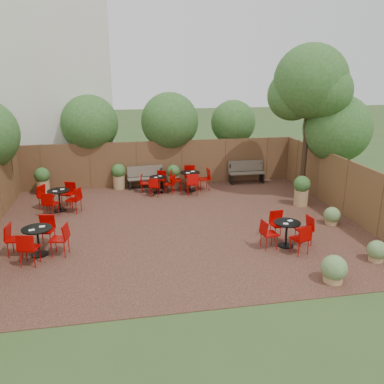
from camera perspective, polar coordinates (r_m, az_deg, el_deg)
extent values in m
plane|color=#354F23|center=(13.55, -1.95, -4.79)|extent=(80.00, 80.00, 0.00)
cube|color=#321914|center=(13.54, -1.95, -4.75)|extent=(12.00, 10.00, 0.02)
cube|color=#522E1E|center=(17.99, -4.40, 4.07)|extent=(12.00, 0.08, 2.00)
cube|color=#522E1E|center=(15.25, 20.89, 0.56)|extent=(0.08, 10.00, 2.00)
cube|color=silver|center=(20.63, -18.45, 13.37)|extent=(5.00, 4.00, 8.00)
sphere|color=#28531B|center=(18.31, -14.27, 9.36)|extent=(2.47, 2.47, 2.47)
sphere|color=#28531B|center=(18.32, -3.16, 9.95)|extent=(2.56, 2.56, 2.56)
sphere|color=#28531B|center=(19.15, 5.83, 9.75)|extent=(2.06, 2.06, 2.06)
sphere|color=#28531B|center=(16.87, 19.83, 8.43)|extent=(2.64, 2.64, 2.64)
cylinder|color=black|center=(16.50, 15.78, 7.29)|extent=(0.24, 0.24, 4.79)
sphere|color=#28531B|center=(16.30, 16.41, 14.77)|extent=(2.79, 2.79, 2.79)
sphere|color=#28531B|center=(16.47, 14.03, 13.13)|extent=(1.95, 1.95, 1.95)
sphere|color=#28531B|center=(16.14, 18.26, 13.40)|extent=(2.03, 2.03, 2.03)
cube|color=brown|center=(17.62, -6.57, 1.93)|extent=(1.59, 0.61, 0.05)
cube|color=brown|center=(17.75, -6.65, 2.97)|extent=(1.55, 0.26, 0.47)
cube|color=black|center=(17.66, -8.82, 1.07)|extent=(0.11, 0.47, 0.41)
cube|color=black|center=(17.75, -4.28, 1.31)|extent=(0.11, 0.47, 0.41)
cube|color=brown|center=(18.48, 7.74, 2.67)|extent=(1.63, 0.51, 0.05)
cube|color=brown|center=(18.61, 7.57, 3.71)|extent=(1.63, 0.14, 0.49)
cube|color=black|center=(18.33, 5.52, 1.83)|extent=(0.07, 0.49, 0.43)
cube|color=black|center=(18.79, 9.85, 2.02)|extent=(0.07, 0.49, 0.43)
cylinder|color=black|center=(12.33, 13.09, -7.37)|extent=(0.45, 0.45, 0.03)
cylinder|color=black|center=(12.19, 13.20, -5.83)|extent=(0.05, 0.05, 0.71)
cylinder|color=black|center=(12.05, 13.32, -4.23)|extent=(0.77, 0.77, 0.03)
cube|color=white|center=(12.16, 13.70, -3.95)|extent=(0.15, 0.12, 0.02)
cube|color=white|center=(11.90, 13.11, -4.38)|extent=(0.15, 0.12, 0.02)
cylinder|color=black|center=(15.62, -18.09, -2.48)|extent=(0.47, 0.47, 0.03)
cylinder|color=black|center=(15.51, -18.21, -1.17)|extent=(0.05, 0.05, 0.74)
cylinder|color=black|center=(15.40, -18.35, 0.18)|extent=(0.81, 0.81, 0.03)
cube|color=white|center=(15.45, -17.85, 0.38)|extent=(0.18, 0.15, 0.02)
cube|color=white|center=(15.28, -18.80, 0.10)|extent=(0.18, 0.15, 0.02)
cylinder|color=black|center=(17.24, -0.29, 0.22)|extent=(0.49, 0.49, 0.03)
cylinder|color=black|center=(17.13, -0.29, 1.47)|extent=(0.06, 0.06, 0.77)
cylinder|color=black|center=(17.03, -0.29, 2.76)|extent=(0.84, 0.84, 0.03)
cube|color=white|center=(17.13, 0.09, 2.93)|extent=(0.16, 0.11, 0.02)
cube|color=white|center=(16.88, -0.58, 2.71)|extent=(0.16, 0.11, 0.02)
cylinder|color=black|center=(17.06, -4.81, -0.04)|extent=(0.41, 0.41, 0.03)
cylinder|color=black|center=(16.97, -4.84, 1.03)|extent=(0.05, 0.05, 0.65)
cylinder|color=black|center=(16.88, -4.87, 2.12)|extent=(0.71, 0.71, 0.03)
cube|color=white|center=(16.95, -4.52, 2.27)|extent=(0.15, 0.13, 0.01)
cube|color=white|center=(16.76, -5.15, 2.07)|extent=(0.15, 0.13, 0.01)
cylinder|color=black|center=(12.26, -20.69, -8.23)|extent=(0.48, 0.48, 0.03)
cylinder|color=black|center=(12.11, -20.88, -6.58)|extent=(0.05, 0.05, 0.76)
cylinder|color=black|center=(11.96, -21.08, -4.87)|extent=(0.82, 0.82, 0.03)
cube|color=white|center=(12.01, -20.42, -4.58)|extent=(0.16, 0.12, 0.02)
cube|color=white|center=(11.86, -21.71, -5.01)|extent=(0.16, 0.12, 0.02)
cylinder|color=#9E7C4F|center=(17.77, -10.28, 1.37)|extent=(0.50, 0.50, 0.58)
sphere|color=#28531B|center=(17.64, -10.37, 2.98)|extent=(0.60, 0.60, 0.60)
cylinder|color=#9E7C4F|center=(17.64, -2.65, 1.45)|extent=(0.47, 0.47, 0.54)
sphere|color=#28531B|center=(17.52, -2.67, 2.96)|extent=(0.56, 0.56, 0.56)
cylinder|color=#9E7C4F|center=(17.78, -20.26, 0.60)|extent=(0.52, 0.52, 0.60)
sphere|color=#28531B|center=(17.64, -20.44, 2.26)|extent=(0.62, 0.62, 0.62)
cylinder|color=#9E7C4F|center=(15.92, 15.12, -0.77)|extent=(0.53, 0.53, 0.60)
sphere|color=#28531B|center=(15.77, 15.27, 1.09)|extent=(0.63, 0.63, 0.63)
cylinder|color=#9E7C4F|center=(12.22, 24.55, -8.41)|extent=(0.39, 0.39, 0.18)
sphere|color=#56783E|center=(12.13, 24.68, -7.46)|extent=(0.53, 0.53, 0.53)
cylinder|color=#9E7C4F|center=(10.71, 19.29, -11.34)|extent=(0.47, 0.47, 0.21)
sphere|color=#56783E|center=(10.59, 19.43, -10.08)|extent=(0.64, 0.64, 0.64)
cylinder|color=#9E7C4F|center=(14.40, 19.09, -3.94)|extent=(0.40, 0.40, 0.18)
sphere|color=#56783E|center=(14.32, 19.18, -3.09)|extent=(0.55, 0.55, 0.55)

